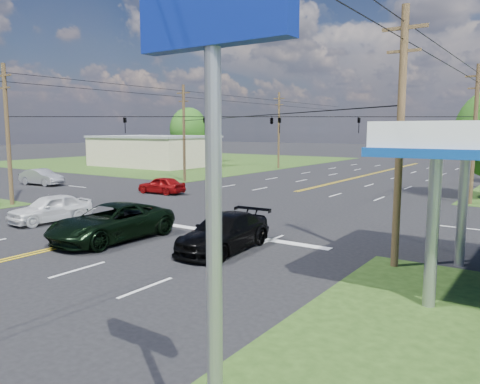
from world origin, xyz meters
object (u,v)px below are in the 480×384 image
Objects in this scene: pole_se at (400,136)px; pole_ne at (474,133)px; pickup_dkgreen at (111,222)px; sedan_silver at (42,177)px; retail_nw at (154,152)px; pickup_white at (51,208)px; tree_far_l at (189,129)px; polesign_se at (213,91)px; pole_nw at (184,132)px; pole_left_far at (279,129)px; suv_black at (224,232)px; pole_sw at (8,133)px.

pole_se is 1.00× the size of pole_ne.
sedan_silver is at bearing 154.42° from pickup_dkgreen.
retail_nw is 3.52× the size of pickup_white.
polesign_se is at bearing -49.32° from tree_far_l.
pole_left_far reaches higher than pole_nw.
polesign_se is at bearing -125.82° from sedan_silver.
suv_black is (-6.75, -1.63, -4.14)m from pole_se.
pole_sw is 30.35m from polesign_se.
pole_nw is 2.08× the size of sedan_silver.
pole_sw is 12.64m from sedan_silver.
pole_sw is 45.19m from tree_far_l.
pole_nw is 26.00m from pole_ne.
retail_nw is at bearing 132.64° from pickup_dkgreen.
retail_nw is at bearing 144.21° from pole_se.
retail_nw is at bearing 134.42° from suv_black.
pole_left_far reaches higher than sedan_silver.
pole_ne is at bearing 34.70° from pole_sw.
retail_nw is 62.62m from polesign_se.
pole_ne reaches higher than sedan_silver.
retail_nw is 24.43m from sedan_silver.
pickup_dkgreen is 0.85× the size of polesign_se.
pole_ne is 1.55× the size of pickup_dkgreen.
sedan_silver is (-34.86, -10.00, -4.16)m from pole_ne.
pole_left_far is at bearing 118.74° from polesign_se.
pole_left_far is 1.39× the size of polesign_se.
polesign_se is (27.42, -13.00, 0.67)m from pole_sw.
pole_se is 45.22m from pole_left_far.
pole_left_far is (17.00, 6.00, 3.17)m from retail_nw.
tree_far_l is at bearing 129.56° from pole_nw.
tree_far_l is 1.92× the size of pickup_white.
pole_left_far is at bearing -22.74° from sedan_silver.
sedan_silver is at bearing -163.99° from pole_ne.
pickup_dkgreen reaches higher than suv_black.
retail_nw is 1.68× the size of pole_sw.
pole_left_far reaches higher than pole_ne.
pole_se is at bearing 12.42° from pickup_white.
suv_black is 0.74× the size of polesign_se.
pole_nw reaches higher than pickup_white.
pole_sw and pole_se have the same top height.
pole_ne is 2.09× the size of pickup_white.
sedan_silver is at bearing -70.51° from retail_nw.
retail_nw is at bearing 132.55° from pickup_white.
pole_nw is 1.78× the size of suv_black.
pole_sw is at bearing -145.30° from pole_ne.
pickup_dkgreen is (30.84, -34.13, -1.15)m from retail_nw.
pole_left_far is 43.38m from suv_black.
pickup_white reaches higher than sedan_silver.
pole_sw and pole_ne have the same top height.
tree_far_l is at bearing 168.11° from pole_left_far.
pickup_dkgreen is at bearing -70.97° from pole_left_far.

